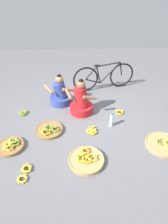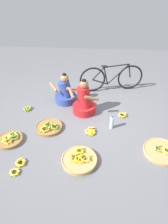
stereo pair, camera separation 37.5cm
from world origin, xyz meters
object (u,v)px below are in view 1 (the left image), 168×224
water_bottle (112,120)px  bicycle_leaning (104,77)px  loose_bananas_back_left (25,173)px  banana_basket_front_right (86,160)px  vendor_woman_front (81,102)px  vendor_woman_behind (61,94)px  loose_bananas_back_right (120,112)px  loose_bananas_near_bicycle (92,131)px  loose_bananas_near_vendor (23,113)px  banana_basket_mid_right (11,146)px  banana_basket_front_left (163,144)px  banana_basket_mid_left (49,130)px

water_bottle → bicycle_leaning: bearing=88.8°
bicycle_leaning → loose_bananas_back_left: (-1.58, -2.74, -0.33)m
banana_basket_front_right → loose_bananas_back_left: bearing=-168.5°
vendor_woman_front → banana_basket_front_right: (0.04, -1.45, -0.22)m
bicycle_leaning → water_bottle: size_ratio=5.68×
vendor_woman_front → vendor_woman_behind: vendor_woman_front is taller
loose_bananas_back_right → water_bottle: size_ratio=0.72×
vendor_woman_behind → water_bottle: vendor_woman_behind is taller
bicycle_leaning → loose_bananas_near_bicycle: bicycle_leaning is taller
loose_bananas_near_vendor → loose_bananas_back_left: bearing=-77.0°
banana_basket_mid_right → loose_bananas_back_left: banana_basket_mid_right is taller
banana_basket_front_right → water_bottle: water_bottle is taller
vendor_woman_front → loose_bananas_near_vendor: vendor_woman_front is taller
loose_bananas_back_right → loose_bananas_near_vendor: bearing=178.0°
vendor_woman_behind → loose_bananas_near_bicycle: 1.32m
vendor_woman_behind → banana_basket_mid_right: 1.71m
loose_bananas_back_left → banana_basket_mid_right: bearing=122.7°
bicycle_leaning → banana_basket_front_right: 2.63m
loose_bananas_back_left → loose_bananas_near_bicycle: bearing=39.8°
vendor_woman_front → banana_basket_mid_right: size_ratio=1.71×
banana_basket_mid_right → loose_bananas_near_vendor: 1.05m
banana_basket_mid_right → water_bottle: bearing=15.8°
vendor_woman_behind → loose_bananas_back_right: vendor_woman_behind is taller
banana_basket_front_left → water_bottle: 1.06m
vendor_woman_front → loose_bananas_near_bicycle: 0.77m
vendor_woman_behind → banana_basket_front_left: vendor_woman_behind is taller
vendor_woman_behind → water_bottle: bearing=-40.4°
loose_bananas_back_left → loose_bananas_back_right: size_ratio=1.81×
loose_bananas_back_left → loose_bananas_back_right: 2.39m
vendor_woman_behind → loose_bananas_back_right: (1.36, -0.50, -0.21)m
loose_bananas_near_bicycle → loose_bananas_back_left: bearing=-140.2°
banana_basket_mid_left → loose_bananas_near_bicycle: banana_basket_mid_left is taller
loose_bananas_back_left → water_bottle: bearing=36.0°
loose_bananas_near_bicycle → banana_basket_front_right: bearing=-101.4°
bicycle_leaning → loose_bananas_near_bicycle: bearing=-104.1°
loose_bananas_back_left → loose_bananas_near_bicycle: size_ratio=1.46×
loose_bananas_near_bicycle → vendor_woman_behind: bearing=121.1°
banana_basket_mid_right → vendor_woman_front: bearing=39.1°
bicycle_leaning → banana_basket_mid_left: bicycle_leaning is taller
vendor_woman_behind → loose_bananas_back_right: size_ratio=3.58×
loose_bananas_back_left → loose_bananas_back_right: (1.81, 1.56, -0.00)m
banana_basket_mid_left → loose_bananas_back_right: 1.63m
bicycle_leaning → loose_bananas_near_bicycle: (-0.45, -1.80, -0.33)m
loose_bananas_back_right → bicycle_leaning: bearing=101.1°
banana_basket_mid_left → vendor_woman_front: bearing=44.4°
banana_basket_mid_left → loose_bananas_back_left: size_ratio=1.43×
loose_bananas_back_right → water_bottle: bearing=-121.7°
vendor_woman_front → vendor_woman_behind: bearing=139.9°
banana_basket_mid_left → vendor_woman_behind: bearing=80.5°
water_bottle → loose_bananas_near_vendor: bearing=165.3°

